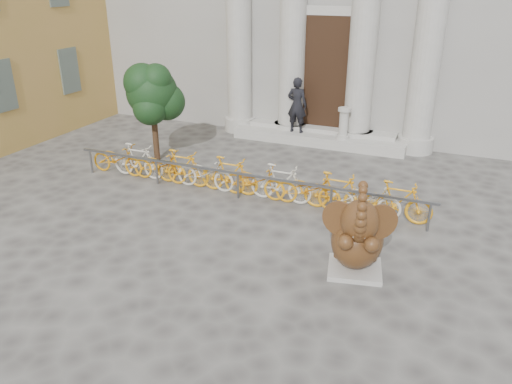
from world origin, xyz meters
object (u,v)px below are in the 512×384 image
at_px(tree, 152,94).
at_px(elephant_statue, 357,239).
at_px(bike_rack, 241,177).
at_px(pedestrian, 297,105).

bearing_deg(tree, elephant_statue, -29.38).
distance_m(bike_rack, pedestrian, 5.04).
relative_size(elephant_statue, pedestrian, 1.09).
bearing_deg(bike_rack, pedestrian, 91.71).
bearing_deg(tree, pedestrian, 45.82).
distance_m(tree, pedestrian, 4.99).
height_order(elephant_statue, pedestrian, pedestrian).
bearing_deg(pedestrian, bike_rack, 93.92).
relative_size(bike_rack, tree, 3.27).
height_order(elephant_statue, bike_rack, elephant_statue).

